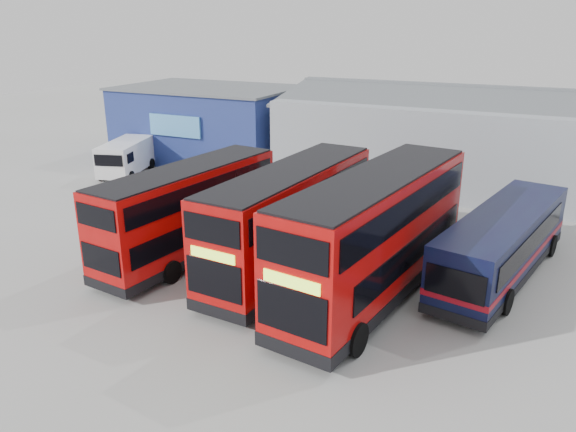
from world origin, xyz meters
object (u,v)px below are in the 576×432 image
Objects in this scene: double_decker_centre at (290,222)px; maintenance_shed at (542,145)px; double_decker_left at (189,213)px; office_block at (209,122)px; double_decker_right at (375,238)px; panel_van at (126,156)px; single_decker_blue at (502,246)px.

maintenance_shed is at bearing 68.70° from double_decker_centre.
office_block is at bearing -52.59° from double_decker_left.
office_block is 20.61m from double_decker_centre.
office_block is at bearing 145.33° from double_decker_right.
panel_van is at bearing 162.07° from double_decker_right.
single_decker_blue is at bearing 50.61° from double_decker_right.
panel_van is at bearing -109.23° from office_block.
panel_van is at bearing 155.12° from double_decker_centre.
double_decker_right reaches higher than panel_van.
double_decker_left is 0.85× the size of double_decker_right.
panel_van is (-11.56, 9.38, -0.74)m from double_decker_left.
office_block is 24.73m from single_decker_blue.
office_block is 23.65m from double_decker_right.
office_block is 1.21× the size of double_decker_centre.
office_block is at bearing -18.74° from single_decker_blue.
double_decker_left is at bearing -169.43° from double_decker_centre.
double_decker_right is 2.07× the size of panel_van.
double_decker_right reaches higher than double_decker_centre.
double_decker_centre is at bearing -48.17° from office_block.
single_decker_blue is (-0.61, -14.36, -1.26)m from maintenance_shed.
double_decker_left is at bearing -173.28° from double_decker_right.
double_decker_centre is 18.32m from panel_van.
office_block is 0.40× the size of maintenance_shed.
office_block reaches higher than single_decker_blue.
single_decker_blue is 24.37m from panel_van.
double_decker_centre is 0.92× the size of double_decker_right.
office_block is at bearing -174.79° from maintenance_shed.
panel_van is at bearing -2.69° from single_decker_blue.
double_decker_centre is at bearing 177.43° from double_decker_right.
double_decker_left is at bearing -59.59° from office_block.
double_decker_left is 8.09m from double_decker_right.
double_decker_centre is (13.74, -15.35, -0.47)m from office_block.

